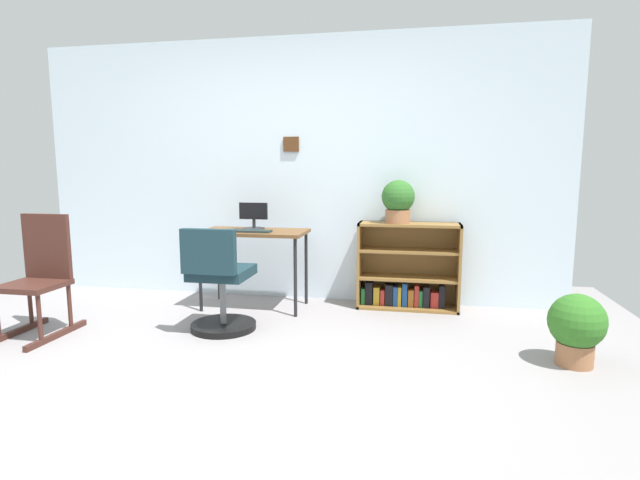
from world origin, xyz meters
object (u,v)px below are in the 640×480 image
(bookshelf_low, at_px, (407,271))
(office_chair, at_px, (219,287))
(potted_plant_on_shelf, at_px, (398,200))
(potted_plant_floor, at_px, (577,326))
(monitor, at_px, (254,217))
(keyboard, at_px, (247,231))
(rocking_chair, at_px, (40,275))
(desk, at_px, (254,238))

(bookshelf_low, bearing_deg, office_chair, -145.28)
(potted_plant_on_shelf, height_order, potted_plant_floor, potted_plant_on_shelf)
(office_chair, relative_size, bookshelf_low, 0.92)
(monitor, relative_size, potted_plant_floor, 0.56)
(keyboard, relative_size, rocking_chair, 0.47)
(office_chair, xyz_separation_m, rocking_chair, (-1.35, -0.30, 0.10))
(desk, xyz_separation_m, bookshelf_low, (1.39, 0.28, -0.31))
(desk, xyz_separation_m, rocking_chair, (-1.40, -1.01, -0.19))
(keyboard, bearing_deg, potted_plant_floor, -17.37)
(monitor, relative_size, bookshelf_low, 0.29)
(keyboard, bearing_deg, bookshelf_low, 15.70)
(desk, relative_size, potted_plant_floor, 2.02)
(rocking_chair, bearing_deg, potted_plant_on_shelf, 24.69)
(office_chair, bearing_deg, potted_plant_on_shelf, 35.08)
(monitor, bearing_deg, bookshelf_low, 7.49)
(desk, height_order, office_chair, office_chair)
(desk, relative_size, rocking_chair, 1.03)
(office_chair, relative_size, rocking_chair, 0.90)
(keyboard, relative_size, bookshelf_low, 0.47)
(keyboard, distance_m, potted_plant_floor, 2.68)
(office_chair, relative_size, potted_plant_on_shelf, 2.17)
(rocking_chair, height_order, potted_plant_floor, rocking_chair)
(bookshelf_low, bearing_deg, potted_plant_floor, -46.84)
(desk, bearing_deg, office_chair, -93.91)
(monitor, xyz_separation_m, potted_plant_on_shelf, (1.32, 0.13, 0.16))
(desk, distance_m, office_chair, 0.77)
(office_chair, bearing_deg, monitor, 88.75)
(desk, relative_size, keyboard, 2.21)
(monitor, height_order, office_chair, monitor)
(desk, height_order, monitor, monitor)
(rocking_chair, bearing_deg, office_chair, 12.39)
(office_chair, bearing_deg, keyboard, 87.61)
(keyboard, height_order, rocking_chair, rocking_chair)
(keyboard, height_order, potted_plant_on_shelf, potted_plant_on_shelf)
(monitor, height_order, bookshelf_low, monitor)
(desk, height_order, bookshelf_low, bookshelf_low)
(monitor, height_order, rocking_chair, monitor)
(office_chair, bearing_deg, rocking_chair, -167.61)
(monitor, bearing_deg, rocking_chair, -141.12)
(monitor, xyz_separation_m, potted_plant_floor, (2.53, -1.00, -0.57))
(monitor, bearing_deg, desk, -71.95)
(keyboard, bearing_deg, desk, 78.36)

